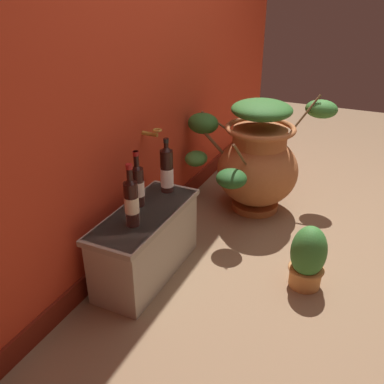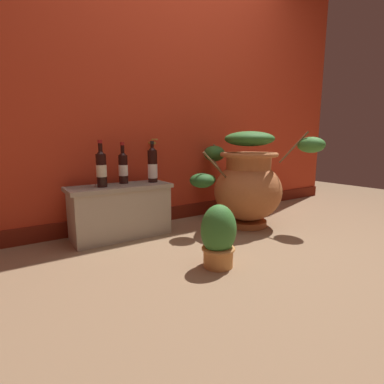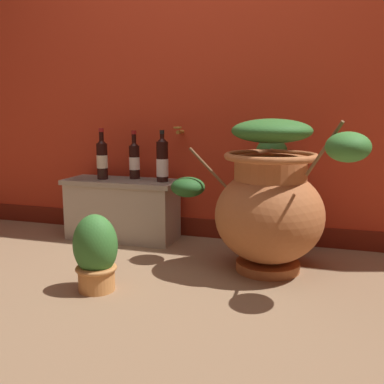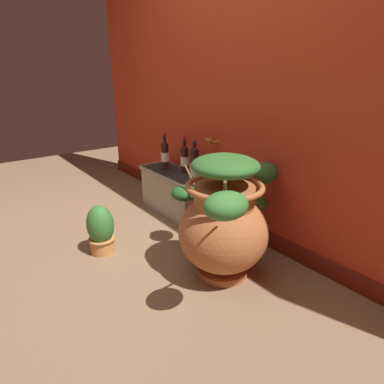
{
  "view_description": "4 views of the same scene",
  "coord_description": "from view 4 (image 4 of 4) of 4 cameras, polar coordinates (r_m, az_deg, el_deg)",
  "views": [
    {
      "loc": [
        -2.25,
        -0.17,
        1.51
      ],
      "look_at": [
        -0.1,
        0.84,
        0.31
      ],
      "focal_mm": 39.52,
      "sensor_mm": 36.0,
      "label": 1
    },
    {
      "loc": [
        -1.32,
        -1.19,
        0.72
      ],
      "look_at": [
        -0.03,
        0.75,
        0.31
      ],
      "focal_mm": 27.18,
      "sensor_mm": 36.0,
      "label": 2
    },
    {
      "loc": [
        0.74,
        -1.73,
        0.84
      ],
      "look_at": [
        -0.04,
        0.73,
        0.37
      ],
      "focal_mm": 42.01,
      "sensor_mm": 36.0,
      "label": 3
    },
    {
      "loc": [
        1.79,
        -0.71,
        1.27
      ],
      "look_at": [
        -0.08,
        0.72,
        0.39
      ],
      "focal_mm": 30.82,
      "sensor_mm": 36.0,
      "label": 4
    }
  ],
  "objects": [
    {
      "name": "wine_bottle_right",
      "position": [
        2.95,
        -1.32,
        5.92
      ],
      "size": [
        0.07,
        0.07,
        0.32
      ],
      "color": "black",
      "rests_on": "stone_ledge"
    },
    {
      "name": "potted_shrub",
      "position": [
        2.49,
        -15.51,
        -6.32
      ],
      "size": [
        0.21,
        0.2,
        0.37
      ],
      "color": "#D68E4C",
      "rests_on": "ground_plane"
    },
    {
      "name": "back_wall",
      "position": [
        2.62,
        10.19,
        20.7
      ],
      "size": [
        4.4,
        0.33,
        2.6
      ],
      "color": "red",
      "rests_on": "ground_plane"
    },
    {
      "name": "stone_ledge",
      "position": [
        3.05,
        -3.02,
        0.21
      ],
      "size": [
        0.76,
        0.3,
        0.4
      ],
      "color": "#B2A893",
      "rests_on": "ground_plane"
    },
    {
      "name": "ground_plane",
      "position": [
        2.31,
        -13.39,
        -13.53
      ],
      "size": [
        7.0,
        7.0,
        0.0
      ],
      "primitive_type": "plane",
      "color": "#896B4C"
    },
    {
      "name": "wine_bottle_left",
      "position": [
        2.74,
        0.4,
        4.89
      ],
      "size": [
        0.08,
        0.08,
        0.33
      ],
      "color": "black",
      "rests_on": "stone_ledge"
    },
    {
      "name": "terracotta_urn",
      "position": [
        2.08,
        5.59,
        -4.89
      ],
      "size": [
        1.01,
        0.96,
        0.8
      ],
      "color": "#B26638",
      "rests_on": "ground_plane"
    },
    {
      "name": "wine_bottle_middle",
      "position": [
        3.06,
        -4.73,
        6.56
      ],
      "size": [
        0.07,
        0.07,
        0.33
      ],
      "color": "black",
      "rests_on": "stone_ledge"
    }
  ]
}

